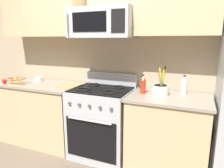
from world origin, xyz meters
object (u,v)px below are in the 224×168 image
microwave (102,23)px  bottle_hot_sauce (143,85)px  utensil_crock (160,89)px  apple_loose (4,81)px  fruit_basket (16,81)px  prep_bowl (39,79)px  cutting_board (70,86)px  bottle_vinegar (184,86)px  range_oven (102,121)px

microwave → bottle_hot_sauce: bearing=0.4°
bottle_hot_sauce → microwave: bearing=-179.6°
utensil_crock → apple_loose: (-2.24, -0.24, -0.04)m
fruit_basket → prep_bowl: size_ratio=1.90×
bottle_hot_sauce → cutting_board: bearing=-177.4°
utensil_crock → bottle_hot_sauce: utensil_crock is taller
cutting_board → bottle_vinegar: 1.49m
range_oven → apple_loose: range_oven is taller
apple_loose → cutting_board: size_ratio=0.23×
cutting_board → bottle_vinegar: bearing=7.0°
apple_loose → bottle_hot_sauce: bearing=6.5°
apple_loose → prep_bowl: apple_loose is taller
range_oven → bottle_hot_sauce: (0.53, 0.03, 0.54)m
range_oven → utensil_crock: 0.90m
range_oven → utensil_crock: bearing=3.3°
apple_loose → cutting_board: (1.02, 0.18, -0.03)m
apple_loose → microwave: bearing=8.6°
microwave → bottle_hot_sauce: 0.90m
microwave → bottle_vinegar: 1.24m
fruit_basket → bottle_hot_sauce: bottle_hot_sauce is taller
fruit_basket → bottle_hot_sauce: size_ratio=1.14×
range_oven → bottle_vinegar: (0.99, 0.17, 0.54)m
bottle_vinegar → apple_loose: bearing=-171.6°
bottle_hot_sauce → bottle_vinegar: bearing=16.4°
apple_loose → cutting_board: 1.03m
fruit_basket → cutting_board: (0.81, 0.15, -0.04)m
prep_bowl → utensil_crock: bearing=-3.8°
microwave → range_oven: bearing=-90.0°
microwave → utensil_crock: 1.06m
range_oven → microwave: microwave is taller
utensil_crock → range_oven: bearing=-176.7°
utensil_crock → cutting_board: size_ratio=1.13×
fruit_basket → apple_loose: fruit_basket is taller
fruit_basket → apple_loose: bearing=-170.7°
utensil_crock → fruit_basket: size_ratio=1.32×
cutting_board → bottle_hot_sauce: size_ratio=1.33×
fruit_basket → prep_bowl: fruit_basket is taller
microwave → bottle_hot_sauce: (0.53, 0.00, -0.73)m
cutting_board → microwave: bearing=5.1°
microwave → bottle_vinegar: size_ratio=3.43×
apple_loose → prep_bowl: 0.48m
utensil_crock → prep_bowl: (-1.93, 0.13, -0.04)m
microwave → bottle_vinegar: (0.99, 0.14, -0.73)m
range_oven → fruit_basket: size_ratio=4.21×
apple_loose → bottle_hot_sauce: bottle_hot_sauce is taller
bottle_vinegar → prep_bowl: (-2.18, 0.00, -0.08)m
utensil_crock → prep_bowl: bearing=176.2°
bottle_hot_sauce → prep_bowl: bottle_hot_sauce is taller
range_oven → cutting_board: 0.66m
utensil_crock → bottle_hot_sauce: bearing=-177.0°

